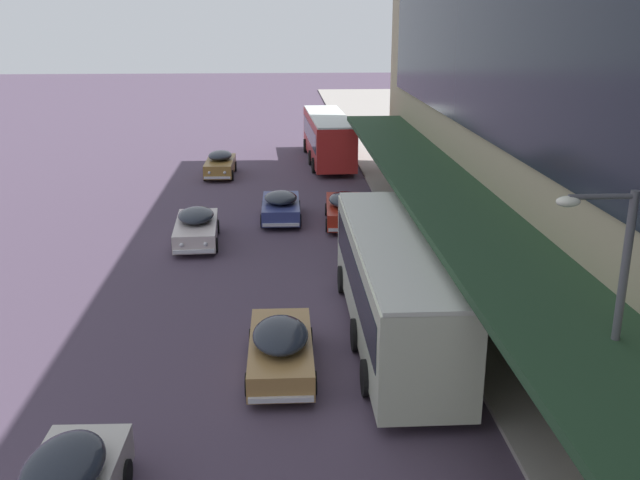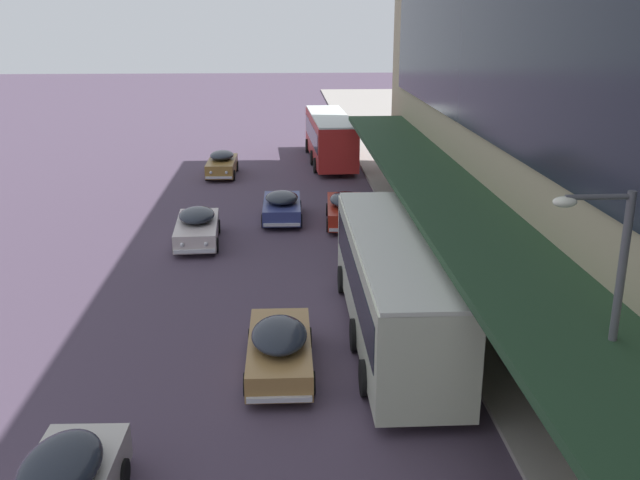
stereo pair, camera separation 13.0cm
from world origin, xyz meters
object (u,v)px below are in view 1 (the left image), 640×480
at_px(sedan_lead_near, 281,206).
at_px(street_lamp, 607,334).
at_px(transit_bus_kerbside_front, 328,135).
at_px(sedan_trailing_mid, 196,227).
at_px(sedan_oncoming_front, 344,208).
at_px(sedan_oncoming_rear, 281,347).
at_px(transit_bus_kerbside_rear, 394,281).
at_px(sedan_far_back, 220,164).

height_order(sedan_lead_near, street_lamp, street_lamp).
xyz_separation_m(transit_bus_kerbside_front, sedan_trailing_mid, (-7.11, -17.82, -1.11)).
relative_size(transit_bus_kerbside_front, sedan_oncoming_front, 2.31).
bearing_deg(street_lamp, sedan_trailing_mid, 117.66).
bearing_deg(street_lamp, sedan_oncoming_front, 97.91).
height_order(sedan_oncoming_front, street_lamp, street_lamp).
bearing_deg(sedan_oncoming_rear, sedan_trailing_mid, 106.76).
distance_m(transit_bus_kerbside_rear, sedan_oncoming_front, 12.91).
xyz_separation_m(sedan_oncoming_front, sedan_lead_near, (-3.09, 0.83, -0.04)).
bearing_deg(sedan_lead_near, sedan_trailing_mid, -137.51).
height_order(sedan_oncoming_rear, sedan_lead_near, sedan_oncoming_rear).
height_order(sedan_oncoming_rear, sedan_trailing_mid, same).
distance_m(transit_bus_kerbside_rear, street_lamp, 9.23).
bearing_deg(sedan_oncoming_rear, transit_bus_kerbside_front, 83.53).
relative_size(sedan_far_back, street_lamp, 0.68).
height_order(transit_bus_kerbside_rear, sedan_trailing_mid, transit_bus_kerbside_rear).
bearing_deg(street_lamp, transit_bus_kerbside_rear, 106.96).
bearing_deg(street_lamp, sedan_far_back, 106.74).
xyz_separation_m(transit_bus_kerbside_front, sedan_oncoming_front, (-0.24, -15.18, -1.09)).
xyz_separation_m(sedan_oncoming_rear, sedan_lead_near, (0.09, 15.74, -0.02)).
xyz_separation_m(transit_bus_kerbside_rear, sedan_trailing_mid, (-7.23, 10.21, -1.16)).
bearing_deg(sedan_lead_near, transit_bus_kerbside_front, 76.96).
xyz_separation_m(sedan_oncoming_front, street_lamp, (2.98, -21.44, 3.28)).
bearing_deg(sedan_oncoming_front, transit_bus_kerbside_front, 89.11).
distance_m(transit_bus_kerbside_rear, sedan_lead_near, 14.16).
bearing_deg(sedan_far_back, sedan_oncoming_front, -58.67).
bearing_deg(sedan_oncoming_front, sedan_lead_near, 164.99).
distance_m(sedan_oncoming_rear, street_lamp, 9.56).
relative_size(sedan_lead_near, sedan_far_back, 0.98).
bearing_deg(sedan_oncoming_rear, sedan_oncoming_front, 77.97).
height_order(sedan_oncoming_front, sedan_lead_near, sedan_oncoming_front).
height_order(sedan_oncoming_front, sedan_trailing_mid, sedan_oncoming_front).
bearing_deg(sedan_far_back, transit_bus_kerbside_rear, -73.34).
xyz_separation_m(sedan_trailing_mid, sedan_lead_near, (3.79, 3.47, -0.02)).
height_order(transit_bus_kerbside_rear, sedan_far_back, transit_bus_kerbside_rear).
relative_size(transit_bus_kerbside_front, sedan_trailing_mid, 2.33).
bearing_deg(sedan_far_back, sedan_lead_near, -70.13).
bearing_deg(street_lamp, transit_bus_kerbside_front, 94.28).
bearing_deg(transit_bus_kerbside_front, sedan_oncoming_front, -90.89).
bearing_deg(transit_bus_kerbside_rear, sedan_lead_near, 104.14).
bearing_deg(transit_bus_kerbside_front, sedan_far_back, -151.12).
bearing_deg(sedan_far_back, sedan_oncoming_rear, -82.00).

